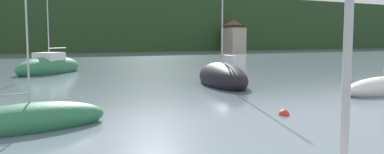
{
  "coord_description": "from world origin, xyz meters",
  "views": [
    {
      "loc": [
        -10.29,
        18.83,
        3.25
      ],
      "look_at": [
        0.0,
        38.87,
        1.1
      ],
      "focal_mm": 37.05,
      "sensor_mm": 36.0,
      "label": 1
    }
  ],
  "objects": [
    {
      "name": "shore_building_central",
      "position": [
        49.41,
        110.25,
        4.13
      ],
      "size": [
        4.61,
        6.29,
        8.51
      ],
      "color": "#BCB29E",
      "rests_on": "ground_plane"
    },
    {
      "name": "sailboat_mid_2",
      "position": [
        -9.06,
        34.04,
        0.3
      ],
      "size": [
        5.91,
        2.88,
        6.45
      ],
      "rotation": [
        0.0,
        0.0,
        0.19
      ],
      "color": "#2D754C",
      "rests_on": "ground_plane"
    },
    {
      "name": "sailboat_mid_6",
      "position": [
        4.37,
        42.73,
        0.51
      ],
      "size": [
        4.55,
        8.37,
        10.36
      ],
      "rotation": [
        0.0,
        0.0,
        1.32
      ],
      "color": "black",
      "rests_on": "ground_plane"
    },
    {
      "name": "mooring_buoy_mid",
      "position": [
        0.91,
        31.97,
        0.0
      ],
      "size": [
        0.47,
        0.47,
        0.47
      ],
      "primitive_type": "sphere",
      "color": "red",
      "rests_on": "ground_plane"
    },
    {
      "name": "sailboat_mid_3",
      "position": [
        10.7,
        34.51,
        0.33
      ],
      "size": [
        6.49,
        2.24,
        7.46
      ],
      "rotation": [
        0.0,
        0.0,
        3.2
      ],
      "color": "white",
      "rests_on": "ground_plane"
    },
    {
      "name": "sailboat_far_4",
      "position": [
        -5.18,
        58.7,
        0.59
      ],
      "size": [
        8.09,
        7.89,
        12.27
      ],
      "rotation": [
        0.0,
        0.0,
        3.9
      ],
      "color": "#2D754C",
      "rests_on": "ground_plane"
    }
  ]
}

